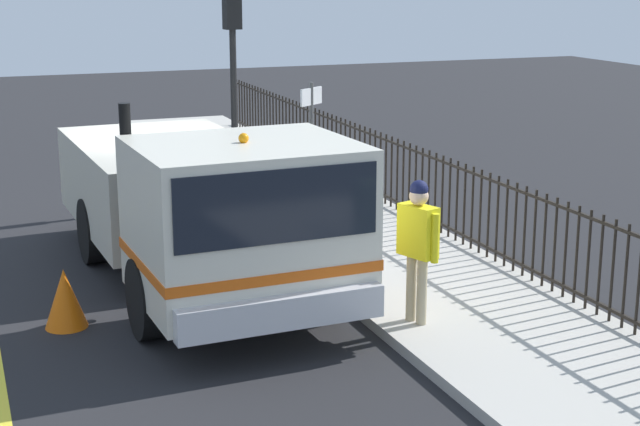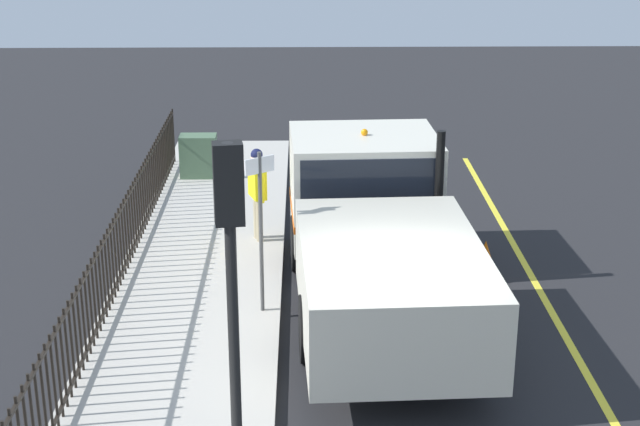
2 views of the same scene
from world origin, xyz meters
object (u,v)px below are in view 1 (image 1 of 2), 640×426
Objects in this scene: work_truck at (203,200)px; traffic_light_near at (233,44)px; traffic_cone at (65,298)px; street_sign at (311,150)px; worker_standing at (418,236)px.

traffic_light_near is (1.85, 4.96, 1.62)m from work_truck.
street_sign reaches higher than traffic_cone.
work_truck is 5.53m from traffic_light_near.
street_sign is (-0.19, 3.02, 0.51)m from worker_standing.
work_truck is 4.04× the size of worker_standing.
traffic_light_near is 4.48m from street_sign.
work_truck is at bearing -159.93° from street_sign.
traffic_light_near is at bearing -113.14° from work_truck.
street_sign is (-0.10, -4.32, -1.18)m from traffic_light_near.
traffic_cone is (-1.90, -0.70, -0.90)m from work_truck.
street_sign is at bearing -162.58° from work_truck.
work_truck is at bearing 20.17° from worker_standing.
work_truck is at bearing 61.30° from traffic_light_near.
work_truck is 1.91m from street_sign.
worker_standing is at bearing -23.54° from traffic_cone.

